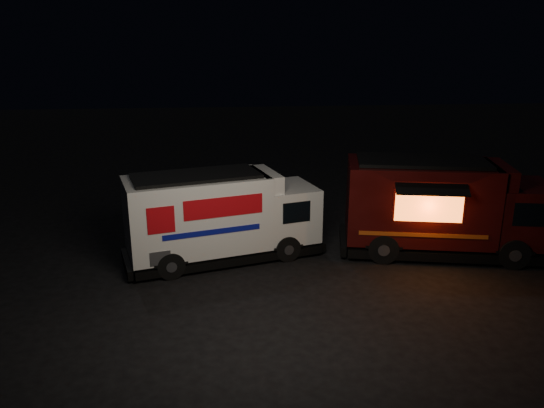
{
  "coord_description": "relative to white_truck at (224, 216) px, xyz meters",
  "views": [
    {
      "loc": [
        -1.04,
        -13.98,
        6.56
      ],
      "look_at": [
        0.58,
        2.0,
        1.55
      ],
      "focal_mm": 35.0,
      "sensor_mm": 36.0,
      "label": 1
    }
  ],
  "objects": [
    {
      "name": "red_truck",
      "position": [
        6.96,
        -0.25,
        0.13
      ],
      "size": [
        6.87,
        3.7,
        3.03
      ],
      "primitive_type": null,
      "rotation": [
        0.0,
        0.0,
        -0.21
      ],
      "color": "#380A0A",
      "rests_on": "ground"
    },
    {
      "name": "white_truck",
      "position": [
        0.0,
        0.0,
        0.0
      ],
      "size": [
        6.44,
        3.6,
        2.77
      ],
      "primitive_type": null,
      "rotation": [
        0.0,
        0.0,
        0.26
      ],
      "color": "silver",
      "rests_on": "ground"
    },
    {
      "name": "ground",
      "position": [
        0.96,
        -1.47,
        -1.38
      ],
      "size": [
        80.0,
        80.0,
        0.0
      ],
      "primitive_type": "plane",
      "color": "black",
      "rests_on": "ground"
    }
  ]
}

